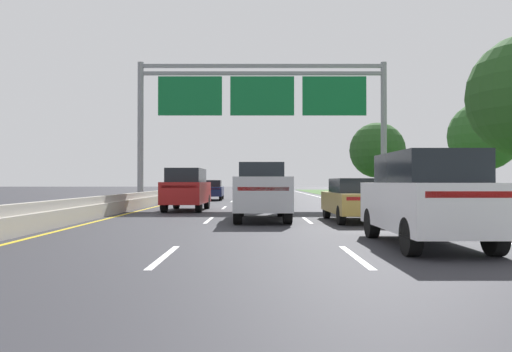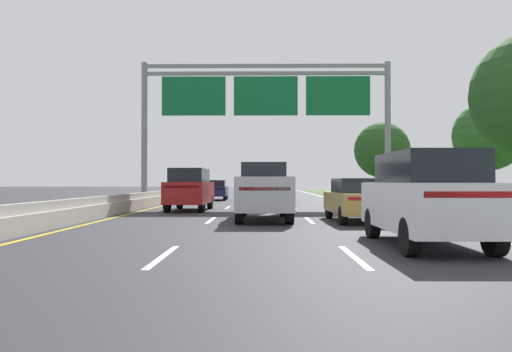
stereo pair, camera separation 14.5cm
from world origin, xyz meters
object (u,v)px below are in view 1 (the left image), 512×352
at_px(pickup_truck_silver, 263,192).
at_px(car_navy_left_lane_sedan, 213,190).
at_px(car_darkgreen_centre_lane_sedan, 259,190).
at_px(car_red_left_lane_suv, 189,189).
at_px(car_gold_right_lane_sedan, 357,199).
at_px(car_white_right_lane_suv, 427,197).
at_px(roadside_tree_far, 379,150).
at_px(overhead_sign_gantry, 264,103).
at_px(roadside_tree_mid, 486,136).

distance_m(pickup_truck_silver, car_navy_left_lane_sedan, 20.73).
bearing_deg(car_darkgreen_centre_lane_sedan, car_red_left_lane_suv, 163.61).
xyz_separation_m(car_red_left_lane_suv, car_gold_right_lane_sedan, (7.10, -6.82, -0.28)).
relative_size(pickup_truck_silver, car_darkgreen_centre_lane_sedan, 1.22).
distance_m(car_red_left_lane_suv, car_gold_right_lane_sedan, 9.85).
relative_size(car_navy_left_lane_sedan, car_darkgreen_centre_lane_sedan, 1.00).
xyz_separation_m(car_white_right_lane_suv, roadside_tree_far, (7.40, 34.54, 3.26)).
bearing_deg(overhead_sign_gantry, car_white_right_lane_suv, -79.44).
bearing_deg(car_red_left_lane_suv, roadside_tree_far, -34.09).
bearing_deg(pickup_truck_silver, car_gold_right_lane_sedan, -103.26).
bearing_deg(car_navy_left_lane_sedan, car_darkgreen_centre_lane_sedan, -132.33).
xyz_separation_m(car_navy_left_lane_sedan, roadside_tree_far, (14.77, 6.52, 3.54)).
distance_m(pickup_truck_silver, car_red_left_lane_suv, 7.09).
height_order(car_red_left_lane_suv, car_white_right_lane_suv, same).
bearing_deg(roadside_tree_mid, overhead_sign_gantry, -169.47).
height_order(pickup_truck_silver, car_darkgreen_centre_lane_sedan, pickup_truck_silver).
relative_size(car_red_left_lane_suv, roadside_tree_far, 0.68).
xyz_separation_m(car_gold_right_lane_sedan, car_darkgreen_centre_lane_sedan, (-3.56, 18.04, 0.00)).
bearing_deg(car_white_right_lane_suv, roadside_tree_mid, -27.82).
relative_size(car_navy_left_lane_sedan, car_gold_right_lane_sedan, 1.00).
relative_size(overhead_sign_gantry, roadside_tree_mid, 2.23).
relative_size(car_navy_left_lane_sedan, car_white_right_lane_suv, 0.94).
height_order(overhead_sign_gantry, roadside_tree_mid, overhead_sign_gantry).
distance_m(pickup_truck_silver, car_gold_right_lane_sedan, 3.50).
bearing_deg(car_darkgreen_centre_lane_sedan, roadside_tree_mid, -102.58).
bearing_deg(overhead_sign_gantry, car_darkgreen_centre_lane_sedan, 92.82).
bearing_deg(roadside_tree_far, car_navy_left_lane_sedan, -156.17).
bearing_deg(roadside_tree_far, car_red_left_lane_suv, -125.19).
relative_size(car_darkgreen_centre_lane_sedan, roadside_tree_far, 0.64).
xyz_separation_m(car_white_right_lane_suv, car_darkgreen_centre_lane_sedan, (-3.77, 24.89, -0.28)).
relative_size(car_gold_right_lane_sedan, roadside_tree_far, 0.64).
height_order(car_red_left_lane_suv, roadside_tree_mid, roadside_tree_mid).
xyz_separation_m(car_gold_right_lane_sedan, roadside_tree_mid, (11.34, 14.40, 3.63)).
bearing_deg(roadside_tree_far, roadside_tree_mid, -74.31).
xyz_separation_m(car_darkgreen_centre_lane_sedan, roadside_tree_far, (11.17, 9.65, 3.54)).
bearing_deg(roadside_tree_mid, car_red_left_lane_suv, -157.65).
distance_m(car_white_right_lane_suv, car_darkgreen_centre_lane_sedan, 25.18).
relative_size(overhead_sign_gantry, car_navy_left_lane_sedan, 3.39).
bearing_deg(roadside_tree_far, car_gold_right_lane_sedan, -105.36).
bearing_deg(car_navy_left_lane_sedan, pickup_truck_silver, -170.98).
relative_size(overhead_sign_gantry, car_darkgreen_centre_lane_sedan, 3.40).
xyz_separation_m(car_red_left_lane_suv, roadside_tree_far, (14.71, 20.86, 3.26)).
xyz_separation_m(car_white_right_lane_suv, roadside_tree_mid, (11.13, 21.26, 3.35)).
height_order(car_white_right_lane_suv, car_darkgreen_centre_lane_sedan, car_white_right_lane_suv).
distance_m(roadside_tree_mid, roadside_tree_far, 13.80).
distance_m(overhead_sign_gantry, car_red_left_lane_suv, 8.04).
height_order(roadside_tree_mid, roadside_tree_far, roadside_tree_far).
bearing_deg(overhead_sign_gantry, pickup_truck_silver, -90.84).
height_order(car_red_left_lane_suv, roadside_tree_far, roadside_tree_far).
bearing_deg(car_white_right_lane_suv, pickup_truck_silver, 25.19).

